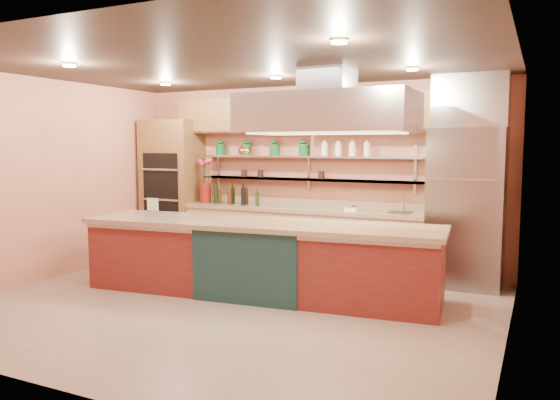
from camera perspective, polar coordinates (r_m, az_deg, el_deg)
The scene contains 21 objects.
floor at distance 6.57m, azimuth -5.16°, elevation -10.98°, with size 6.00×5.00×0.02m, color gray.
ceiling at distance 6.36m, azimuth -5.39°, elevation 14.06°, with size 6.00×5.00×0.02m, color black.
wall_back at distance 8.54m, azimuth 3.41°, elevation 2.53°, with size 6.00×0.04×2.80m, color tan.
wall_front at distance 4.37m, azimuth -22.41°, elevation -0.97°, with size 6.00×0.04×2.80m, color tan.
wall_left at distance 8.26m, azimuth -23.41°, elevation 1.96°, with size 0.04×5.00×2.80m, color tan.
wall_right at distance 5.42m, azimuth 23.07°, elevation 0.22°, with size 0.04×5.00×2.80m, color tan.
oven_stack at distance 9.50m, azimuth -11.16°, elevation 1.24°, with size 0.95×0.64×2.30m, color brown.
refrigerator at distance 7.63m, azimuth 18.87°, elevation -0.80°, with size 0.95×0.72×2.10m, color gray.
back_counter at distance 8.39m, azimuth 2.27°, elevation -3.95°, with size 3.84×0.64×0.93m, color tan.
wall_shelf_lower at distance 8.45m, azimuth 2.76°, elevation 2.16°, with size 3.60×0.26×0.03m, color #A7AAAE.
wall_shelf_upper at distance 8.43m, azimuth 2.77°, elevation 4.53°, with size 3.60×0.26×0.03m, color #A7AAAE.
upper_cabinets at distance 8.38m, azimuth 2.97°, elevation 8.97°, with size 4.60×0.36×0.55m, color brown.
range_hood at distance 6.38m, azimuth 4.98°, elevation 9.07°, with size 2.00×1.00×0.45m, color #A7AAAE.
ceiling_downlights at distance 6.52m, azimuth -4.45°, elevation 13.59°, with size 4.00×2.80×0.02m, color #FFE5A5.
island at distance 6.89m, azimuth -2.21°, elevation -6.11°, with size 4.44×0.97×0.93m, color maroon.
flower_vase at distance 9.08m, azimuth -7.78°, elevation 0.75°, with size 0.19×0.19×0.33m, color maroon.
oil_bottle_cluster at distance 8.76m, azimuth -4.43°, elevation 0.45°, with size 0.88×0.25×0.28m, color black.
kitchen_scale at distance 7.99m, azimuth 7.48°, elevation -0.76°, with size 0.18×0.13×0.10m, color white.
bar_faucet at distance 7.88m, azimuth 12.83°, elevation -0.49°, with size 0.03×0.03×0.22m, color white.
copper_kettle at distance 8.92m, azimuth -3.79°, elevation 5.16°, with size 0.18×0.18×0.15m, color orange.
green_canister at distance 8.66m, azimuth -0.53°, elevation 5.26°, with size 0.15×0.15×0.18m, color #104E23.
Camera 1 is at (3.24, -5.39, 1.88)m, focal length 35.00 mm.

